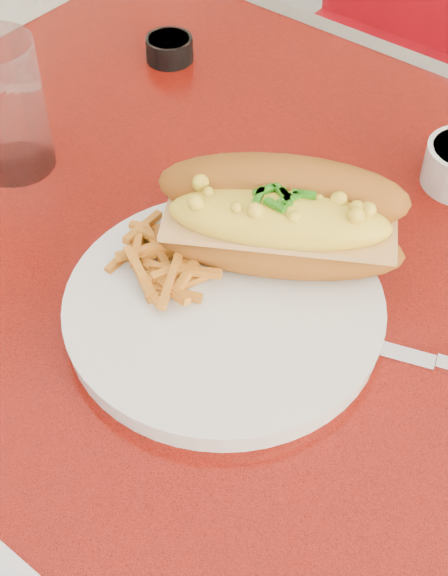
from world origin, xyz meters
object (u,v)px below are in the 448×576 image
Objects in this scene: mac_hoagie at (280,218)px; sauce_cup_left at (169,48)px; diner_table at (306,368)px; fork at (249,236)px; water_tumbler at (5,107)px; knife at (424,360)px; dinner_plate at (224,308)px.

sauce_cup_left is at bearing 116.34° from mac_hoagie.
diner_table is 0.20m from fork.
water_tumbler is at bearing -88.25° from sauce_cup_left.
water_tumbler is 0.71× the size of knife.
water_tumbler reaches higher than mac_hoagie.
dinner_plate is 1.40× the size of knife.
fork is at bearing -36.63° from sauce_cup_left.
knife is at bearing -14.75° from diner_table.
dinner_plate is 0.33m from water_tumbler.
dinner_plate is 1.97× the size of water_tumbler.
mac_hoagie is at bearing 8.56° from water_tumbler.
knife is (0.17, 0.07, -0.01)m from dinner_plate.
sauce_cup_left is 0.50× the size of water_tumbler.
diner_table is 8.09× the size of water_tumbler.
water_tumbler reaches higher than sauce_cup_left.
dinner_plate is 1.94× the size of fork.
diner_table is 4.11× the size of dinner_plate.
fork is at bearing 9.80° from water_tumbler.
dinner_plate is at bearing -42.57° from sauce_cup_left.
knife is at bearing -120.85° from fork.
mac_hoagie is 3.46× the size of sauce_cup_left.
sauce_cup_left reaches higher than dinner_plate.
fork is 0.30m from water_tumbler.
dinner_plate is at bearing -108.59° from diner_table.
diner_table is 0.22m from knife.
sauce_cup_left is at bearing 137.43° from dinner_plate.
diner_table is 5.77× the size of knife.
knife reaches higher than diner_table.
sauce_cup_left is (-0.33, 0.31, 0.01)m from dinner_plate.
mac_hoagie reaches higher than knife.
diner_table is 0.46m from sauce_cup_left.
knife is (0.17, -0.01, -0.06)m from mac_hoagie.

